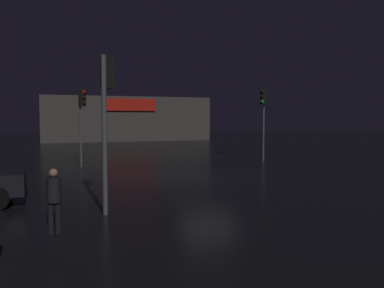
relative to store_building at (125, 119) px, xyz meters
name	(u,v)px	position (x,y,z in m)	size (l,w,h in m)	color
ground_plane	(209,179)	(-2.19, -32.92, -2.63)	(120.00, 120.00, 0.00)	black
store_building	(125,119)	(0.00, 0.00, 0.00)	(19.74, 7.69, 5.25)	#4C4742
traffic_signal_main	(263,107)	(3.78, -27.34, 0.77)	(0.42, 0.42, 4.57)	#595B60
traffic_signal_opposite	(106,103)	(-7.40, -38.05, 0.53)	(0.42, 0.42, 4.48)	#595B60
traffic_signal_cross_left	(82,109)	(-7.20, -26.65, 0.61)	(0.41, 0.43, 4.33)	#595B60
pedestrian	(54,196)	(-8.85, -39.58, -1.74)	(0.35, 0.35, 1.54)	black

